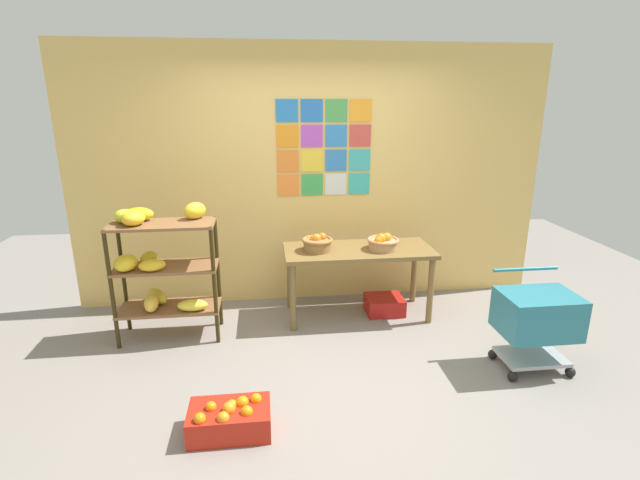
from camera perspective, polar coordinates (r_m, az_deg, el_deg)
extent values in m
plane|color=gray|center=(3.90, 1.70, -16.12)|extent=(9.14, 9.14, 0.00)
cube|color=#ECC068|center=(4.93, -0.94, 7.58)|extent=(4.94, 0.06, 2.66)
cube|color=#2974BD|center=(4.81, -4.06, 15.44)|extent=(0.22, 0.01, 0.22)
cube|color=blue|center=(4.83, -1.01, 15.48)|extent=(0.22, 0.01, 0.22)
cube|color=#489A4D|center=(4.86, 2.01, 15.48)|extent=(0.22, 0.01, 0.22)
cube|color=orange|center=(4.90, 4.98, 15.44)|extent=(0.22, 0.01, 0.22)
cube|color=orange|center=(4.82, -4.00, 12.49)|extent=(0.22, 0.01, 0.22)
cube|color=#AD48BC|center=(4.84, -0.99, 12.54)|extent=(0.22, 0.01, 0.22)
cube|color=#317CC5|center=(4.87, 1.98, 12.56)|extent=(0.22, 0.01, 0.22)
cube|color=#CA473F|center=(4.91, 4.91, 12.55)|extent=(0.22, 0.01, 0.22)
cube|color=orange|center=(4.84, -3.94, 9.56)|extent=(0.22, 0.01, 0.22)
cube|color=yellow|center=(4.86, -0.98, 9.63)|extent=(0.22, 0.01, 0.22)
cube|color=#3279C4|center=(4.89, 1.95, 9.67)|extent=(0.22, 0.01, 0.22)
cube|color=#3BADAD|center=(4.94, 4.84, 9.68)|extent=(0.22, 0.01, 0.22)
cube|color=orange|center=(4.88, -3.88, 6.68)|extent=(0.22, 0.01, 0.22)
cube|color=green|center=(4.90, -0.96, 6.75)|extent=(0.22, 0.01, 0.22)
cube|color=silver|center=(4.93, 1.92, 6.81)|extent=(0.22, 0.01, 0.22)
cube|color=#37B5A9|center=(4.98, 4.77, 6.85)|extent=(0.22, 0.01, 0.22)
cylinder|color=#30250C|center=(4.41, -24.02, -5.71)|extent=(0.04, 0.04, 1.09)
cylinder|color=#30250C|center=(4.23, -12.71, -5.54)|extent=(0.04, 0.04, 1.09)
cylinder|color=#30250C|center=(4.73, -22.82, -4.08)|extent=(0.04, 0.04, 1.09)
cylinder|color=#30250C|center=(4.56, -12.29, -3.85)|extent=(0.04, 0.04, 1.09)
cube|color=brown|center=(4.56, -17.76, -7.82)|extent=(0.90, 0.39, 0.03)
ellipsoid|color=yellow|center=(4.39, -15.24, -7.67)|extent=(0.27, 0.13, 0.10)
ellipsoid|color=yellow|center=(4.64, -19.21, -6.47)|extent=(0.28, 0.30, 0.13)
ellipsoid|color=yellow|center=(4.48, -19.85, -7.24)|extent=(0.14, 0.23, 0.15)
cube|color=brown|center=(4.41, -18.21, -3.14)|extent=(0.90, 0.39, 0.02)
ellipsoid|color=yellow|center=(4.29, -19.75, -2.92)|extent=(0.24, 0.16, 0.11)
ellipsoid|color=yellow|center=(4.37, -22.57, -2.60)|extent=(0.26, 0.28, 0.15)
ellipsoid|color=yellow|center=(4.52, -20.15, -2.03)|extent=(0.18, 0.24, 0.10)
cube|color=brown|center=(4.30, -18.69, 1.82)|extent=(0.90, 0.39, 0.02)
ellipsoid|color=yellow|center=(4.35, -14.98, 3.48)|extent=(0.25, 0.26, 0.15)
ellipsoid|color=yellow|center=(4.40, -22.67, 2.69)|extent=(0.27, 0.26, 0.12)
ellipsoid|color=yellow|center=(4.28, -21.77, 2.49)|extent=(0.26, 0.27, 0.13)
ellipsoid|color=yellow|center=(4.42, -21.19, 2.94)|extent=(0.26, 0.15, 0.12)
cube|color=brown|center=(4.62, 4.70, -1.29)|extent=(1.46, 0.63, 0.04)
cylinder|color=brown|center=(4.43, -3.31, -7.01)|extent=(0.06, 0.06, 0.67)
cylinder|color=brown|center=(4.69, 13.30, -6.04)|extent=(0.06, 0.06, 0.67)
cylinder|color=brown|center=(4.90, -3.70, -4.59)|extent=(0.06, 0.06, 0.67)
cylinder|color=brown|center=(5.14, 11.37, -3.86)|extent=(0.06, 0.06, 0.67)
cylinder|color=tan|center=(4.61, 7.67, -0.56)|extent=(0.28, 0.28, 0.09)
torus|color=tan|center=(4.60, 7.69, 0.00)|extent=(0.31, 0.31, 0.03)
sphere|color=orange|center=(4.61, 8.10, 0.29)|extent=(0.10, 0.10, 0.10)
sphere|color=orange|center=(4.54, 7.29, 0.07)|extent=(0.08, 0.08, 0.08)
sphere|color=orange|center=(4.54, 7.16, -0.09)|extent=(0.09, 0.09, 0.09)
sphere|color=orange|center=(4.56, 7.42, 0.19)|extent=(0.10, 0.10, 0.10)
cylinder|color=olive|center=(4.53, -0.33, -0.65)|extent=(0.27, 0.27, 0.11)
torus|color=olive|center=(4.51, -0.34, 0.01)|extent=(0.30, 0.30, 0.03)
sphere|color=orange|center=(4.52, -0.79, 0.14)|extent=(0.07, 0.07, 0.07)
sphere|color=orange|center=(4.55, 0.28, 0.42)|extent=(0.08, 0.08, 0.08)
sphere|color=orange|center=(4.53, -0.45, 0.18)|extent=(0.10, 0.10, 0.10)
cube|color=#B51B17|center=(4.92, 7.83, -7.81)|extent=(0.38, 0.32, 0.17)
cube|color=red|center=(3.36, -10.93, -20.71)|extent=(0.54, 0.32, 0.18)
sphere|color=orange|center=(3.28, -11.02, -19.49)|extent=(0.09, 0.09, 0.09)
sphere|color=orange|center=(3.35, -7.79, -18.61)|extent=(0.07, 0.07, 0.07)
sphere|color=orange|center=(3.33, -10.68, -19.16)|extent=(0.08, 0.08, 0.08)
sphere|color=orange|center=(3.24, -14.45, -20.33)|extent=(0.08, 0.08, 0.08)
sphere|color=orange|center=(3.33, -9.43, -18.92)|extent=(0.08, 0.08, 0.08)
sphere|color=orange|center=(3.32, -13.13, -19.18)|extent=(0.07, 0.07, 0.07)
sphere|color=orange|center=(3.22, -11.71, -20.46)|extent=(0.08, 0.08, 0.08)
sphere|color=orange|center=(3.25, -8.91, -19.98)|extent=(0.08, 0.08, 0.08)
sphere|color=black|center=(4.10, 22.39, -15.08)|extent=(0.08, 0.08, 0.08)
sphere|color=black|center=(4.35, 28.16, -13.99)|extent=(0.08, 0.08, 0.08)
sphere|color=black|center=(4.35, 20.29, -12.92)|extent=(0.08, 0.08, 0.08)
sphere|color=black|center=(4.58, 25.83, -12.05)|extent=(0.08, 0.08, 0.08)
cube|color=#A5A8AD|center=(4.31, 24.31, -12.79)|extent=(0.51, 0.35, 0.03)
cube|color=teal|center=(4.14, 24.95, -8.14)|extent=(0.59, 0.43, 0.33)
cylinder|color=teal|center=(4.23, 23.74, -3.27)|extent=(0.56, 0.03, 0.03)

